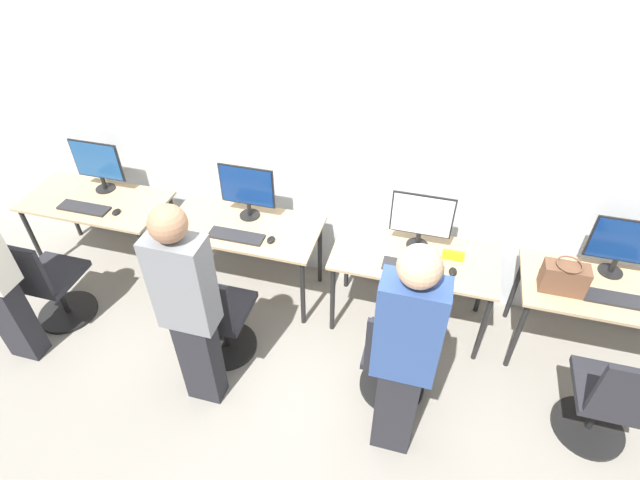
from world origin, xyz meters
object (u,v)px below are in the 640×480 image
at_px(office_chair_left, 219,320).
at_px(mouse_right, 453,272).
at_px(handbag, 564,278).
at_px(keyboard_far_left, 84,208).
at_px(monitor_right, 421,219).
at_px(keyboard_right, 413,268).
at_px(office_chair_far_left, 50,286).
at_px(keyboard_far_right, 618,299).
at_px(person_left, 188,306).
at_px(office_chair_right, 395,361).
at_px(mouse_far_left, 116,212).
at_px(keyboard_left, 236,236).
at_px(monitor_far_left, 98,164).
at_px(monitor_left, 247,190).
at_px(office_chair_far_right, 608,405).
at_px(mouse_left, 271,240).
at_px(person_right, 405,353).
at_px(monitor_far_right, 624,245).

relative_size(office_chair_left, mouse_right, 10.19).
bearing_deg(handbag, mouse_right, -177.74).
bearing_deg(handbag, keyboard_far_left, -179.25).
bearing_deg(monitor_right, keyboard_right, -90.00).
height_order(office_chair_far_left, keyboard_right, office_chair_far_left).
distance_m(keyboard_far_left, keyboard_far_right, 4.21).
relative_size(office_chair_left, person_left, 0.54).
bearing_deg(office_chair_right, person_left, -165.04).
bearing_deg(person_left, keyboard_far_right, 20.17).
height_order(person_left, handbag, person_left).
distance_m(mouse_far_left, keyboard_left, 1.10).
xyz_separation_m(keyboard_far_left, keyboard_far_right, (4.21, 0.04, 0.00)).
height_order(mouse_far_left, person_left, person_left).
xyz_separation_m(mouse_far_left, handbag, (3.53, 0.03, 0.10)).
relative_size(monitor_far_left, person_left, 0.28).
bearing_deg(monitor_left, keyboard_right, -11.83).
height_order(monitor_far_left, handbag, monitor_far_left).
bearing_deg(mouse_far_left, handbag, 0.54).
xyz_separation_m(office_chair_far_left, keyboard_left, (1.41, 0.61, 0.35)).
bearing_deg(office_chair_far_right, keyboard_far_right, 86.46).
bearing_deg(keyboard_far_left, keyboard_right, -0.16).
bearing_deg(office_chair_left, keyboard_left, 95.74).
bearing_deg(keyboard_right, office_chair_far_right, -22.89).
bearing_deg(mouse_left, person_left, -101.27).
bearing_deg(office_chair_left, mouse_far_left, 152.51).
distance_m(monitor_right, office_chair_far_right, 1.72).
height_order(office_chair_left, monitor_right, monitor_right).
xyz_separation_m(keyboard_left, office_chair_far_right, (2.77, -0.58, -0.35)).
bearing_deg(office_chair_far_left, office_chair_left, 1.10).
relative_size(person_right, handbag, 5.75).
bearing_deg(keyboard_right, keyboard_left, -180.00).
distance_m(mouse_far_left, mouse_left, 1.38).
bearing_deg(monitor_right, handbag, -11.96).
bearing_deg(monitor_far_right, person_right, -135.92).
relative_size(monitor_far_left, monitor_left, 1.00).
distance_m(office_chair_right, handbag, 1.30).
relative_size(keyboard_right, mouse_right, 4.99).
bearing_deg(office_chair_right, monitor_far_left, 161.80).
distance_m(monitor_left, mouse_right, 1.73).
distance_m(mouse_right, office_chair_far_right, 1.28).
relative_size(mouse_far_left, keyboard_left, 0.20).
distance_m(mouse_left, monitor_far_right, 2.55).
xyz_separation_m(monitor_right, person_right, (0.05, -1.24, -0.03)).
bearing_deg(keyboard_far_right, office_chair_left, -167.08).
bearing_deg(keyboard_right, mouse_far_left, 179.44).
relative_size(mouse_left, office_chair_far_right, 0.10).
distance_m(keyboard_left, monitor_right, 1.45).
bearing_deg(office_chair_right, mouse_left, 150.97).
height_order(office_chair_left, person_right, person_right).
bearing_deg(person_left, office_chair_left, 95.39).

